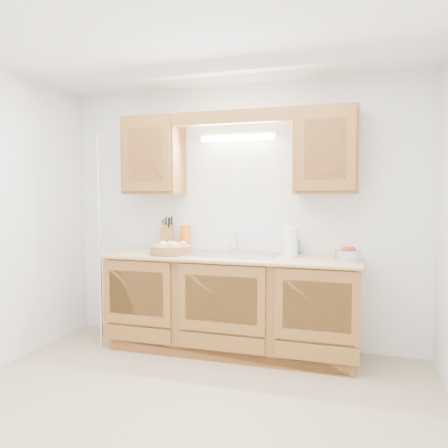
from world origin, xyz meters
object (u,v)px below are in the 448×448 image
(fruit_basket, at_px, (171,248))
(knife_block, at_px, (167,237))
(apple_bowl, at_px, (348,254))
(paper_towel, at_px, (291,242))

(fruit_basket, bearing_deg, knife_block, 120.51)
(fruit_basket, bearing_deg, apple_bowl, 2.78)
(fruit_basket, relative_size, apple_bowl, 1.73)
(knife_block, height_order, apple_bowl, knife_block)
(paper_towel, height_order, apple_bowl, paper_towel)
(paper_towel, bearing_deg, apple_bowl, -10.23)
(fruit_basket, xyz_separation_m, knife_block, (-0.20, 0.33, 0.07))
(knife_block, relative_size, apple_bowl, 1.20)
(fruit_basket, height_order, apple_bowl, fruit_basket)
(knife_block, distance_m, paper_towel, 1.29)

